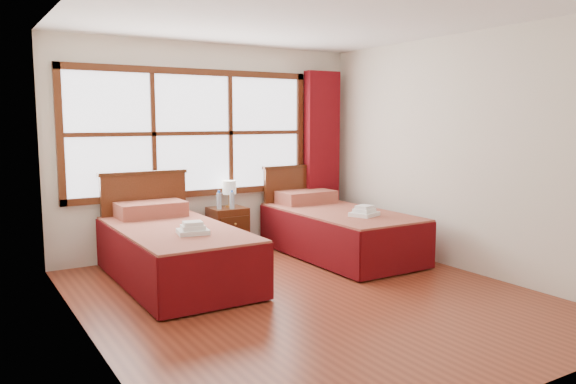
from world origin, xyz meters
TOP-DOWN VIEW (x-y plane):
  - floor at (0.00, 0.00)m, footprint 4.50×4.50m
  - ceiling at (0.00, 0.00)m, footprint 4.50×4.50m
  - wall_back at (0.00, 2.25)m, footprint 4.00×0.00m
  - wall_left at (-2.00, 0.00)m, footprint 0.00×4.50m
  - wall_right at (2.00, 0.00)m, footprint 0.00×4.50m
  - window at (-0.25, 2.21)m, footprint 3.16×0.06m
  - curtain at (1.60, 2.11)m, footprint 0.50×0.16m
  - bed_left at (-0.90, 1.20)m, footprint 1.10×2.13m
  - bed_right at (1.20, 1.20)m, footprint 1.08×2.10m
  - nightstand at (0.10, 1.99)m, footprint 0.44×0.43m
  - towels_left at (-0.87, 0.73)m, footprint 0.33×0.30m
  - towels_right at (1.22, 0.70)m, footprint 0.36×0.34m
  - lamp at (0.15, 2.04)m, footprint 0.17×0.17m
  - bottle_near at (-0.04, 1.93)m, footprint 0.06×0.06m
  - bottle_far at (0.11, 1.90)m, footprint 0.06×0.06m

SIDE VIEW (x-z plane):
  - floor at x=0.00m, z-range 0.00..0.00m
  - nightstand at x=0.10m, z-range 0.00..0.58m
  - bed_right at x=1.20m, z-range -0.21..0.85m
  - bed_left at x=-0.90m, z-range -0.21..0.86m
  - towels_right at x=1.22m, z-range 0.55..0.67m
  - towels_left at x=-0.87m, z-range 0.56..0.68m
  - bottle_near at x=-0.04m, z-range 0.57..0.80m
  - bottle_far at x=0.11m, z-range 0.57..0.80m
  - lamp at x=0.15m, z-range 0.65..0.98m
  - curtain at x=1.60m, z-range 0.02..2.32m
  - wall_back at x=0.00m, z-range -0.70..3.30m
  - wall_left at x=-2.00m, z-range -0.95..3.55m
  - wall_right at x=2.00m, z-range -0.95..3.55m
  - window at x=-0.25m, z-range 0.72..2.28m
  - ceiling at x=0.00m, z-range 2.60..2.60m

